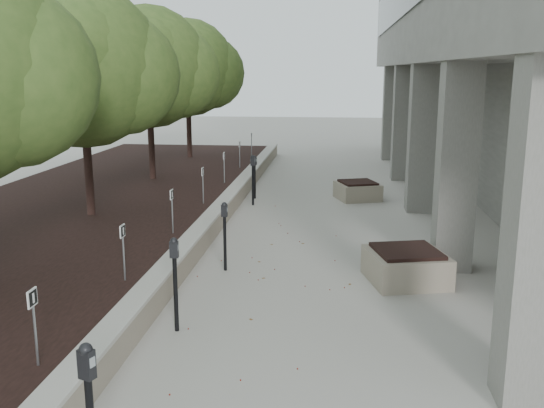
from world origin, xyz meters
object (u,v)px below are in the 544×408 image
at_px(parking_meter_2, 175,285).
at_px(parking_meter_5, 255,177).
at_px(crabapple_tree_5, 188,89).
at_px(parking_meter_4, 253,180).
at_px(crabapple_tree_3, 84,101).
at_px(planter_back, 358,190).
at_px(crabapple_tree_4, 149,93).
at_px(parking_meter_3, 225,237).
at_px(planter_front, 406,265).

bearing_deg(parking_meter_2, parking_meter_5, 87.54).
distance_m(crabapple_tree_5, parking_meter_4, 8.01).
height_order(crabapple_tree_3, parking_meter_5, crabapple_tree_3).
bearing_deg(planter_back, crabapple_tree_4, 174.52).
distance_m(crabapple_tree_3, crabapple_tree_4, 5.00).
relative_size(crabapple_tree_3, crabapple_tree_4, 1.00).
distance_m(crabapple_tree_4, parking_meter_2, 11.36).
relative_size(parking_meter_2, parking_meter_3, 1.06).
bearing_deg(crabapple_tree_4, planter_back, -5.48).
relative_size(crabapple_tree_3, parking_meter_5, 4.15).
relative_size(parking_meter_2, planter_back, 1.23).
distance_m(parking_meter_4, planter_front, 7.19).
bearing_deg(crabapple_tree_4, parking_meter_3, -63.58).
bearing_deg(planter_back, parking_meter_5, -175.68).
bearing_deg(planter_back, crabapple_tree_3, -146.35).
xyz_separation_m(planter_front, planter_back, (-0.68, 7.29, -0.04)).
bearing_deg(crabapple_tree_5, parking_meter_5, -59.48).
bearing_deg(parking_meter_4, crabapple_tree_5, 116.39).
bearing_deg(parking_meter_5, parking_meter_4, -65.04).
distance_m(parking_meter_2, planter_back, 10.32).
bearing_deg(parking_meter_3, crabapple_tree_4, 119.13).
bearing_deg(crabapple_tree_4, parking_meter_4, -26.85).
xyz_separation_m(crabapple_tree_5, parking_meter_5, (3.46, -5.86, -2.46)).
bearing_deg(parking_meter_5, parking_meter_2, -68.56).
distance_m(crabapple_tree_4, crabapple_tree_5, 5.00).
relative_size(crabapple_tree_4, parking_meter_2, 3.74).
bearing_deg(planter_front, parking_meter_2, -144.72).
bearing_deg(parking_meter_3, parking_meter_2, -91.49).
bearing_deg(parking_meter_5, crabapple_tree_3, -109.26).
relative_size(crabapple_tree_4, parking_meter_5, 4.15).
bearing_deg(parking_meter_2, planter_back, 69.98).
distance_m(crabapple_tree_5, parking_meter_5, 7.24).
distance_m(crabapple_tree_5, parking_meter_3, 13.43).
bearing_deg(parking_meter_4, planter_back, 19.74).
bearing_deg(parking_meter_3, parking_meter_5, 95.61).
bearing_deg(parking_meter_5, parking_meter_3, -66.46).
xyz_separation_m(parking_meter_2, parking_meter_4, (-0.07, 8.72, 0.00)).
bearing_deg(planter_front, crabapple_tree_5, 119.26).
height_order(parking_meter_3, parking_meter_4, parking_meter_4).
height_order(crabapple_tree_4, parking_meter_3, crabapple_tree_4).
distance_m(parking_meter_4, parking_meter_5, 0.93).
relative_size(crabapple_tree_3, crabapple_tree_5, 1.00).
bearing_deg(parking_meter_4, crabapple_tree_4, 152.08).
distance_m(crabapple_tree_3, planter_back, 8.38).
xyz_separation_m(parking_meter_4, planter_front, (3.71, -6.14, -0.42)).
xyz_separation_m(parking_meter_2, parking_meter_3, (0.21, 2.85, -0.04)).
xyz_separation_m(parking_meter_3, planter_back, (2.76, 7.02, -0.41)).
distance_m(crabapple_tree_4, planter_front, 11.09).
distance_m(crabapple_tree_3, parking_meter_2, 6.99).
height_order(parking_meter_2, parking_meter_3, parking_meter_2).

